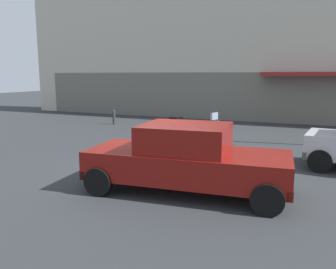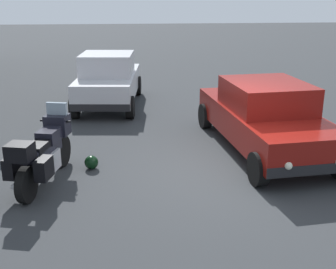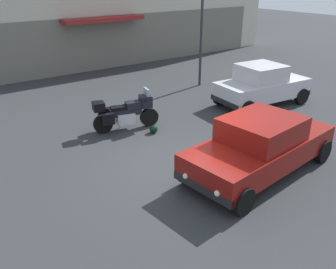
{
  "view_description": "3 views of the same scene",
  "coord_description": "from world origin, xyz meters",
  "views": [
    {
      "loc": [
        3.9,
        -8.28,
        2.64
      ],
      "look_at": [
        -0.22,
        0.96,
        0.88
      ],
      "focal_mm": 36.56,
      "sensor_mm": 36.0,
      "label": 1
    },
    {
      "loc": [
        -7.81,
        1.73,
        3.45
      ],
      "look_at": [
        -0.34,
        1.06,
        0.94
      ],
      "focal_mm": 46.33,
      "sensor_mm": 36.0,
      "label": 2
    },
    {
      "loc": [
        -5.64,
        -6.6,
        4.84
      ],
      "look_at": [
        -0.23,
        0.85,
        0.72
      ],
      "focal_mm": 38.46,
      "sensor_mm": 36.0,
      "label": 3
    }
  ],
  "objects": [
    {
      "name": "building_facade_rear",
      "position": [
        0.0,
        12.74,
        4.48
      ],
      "size": [
        31.04,
        3.4,
        9.05
      ],
      "color": "beige",
      "rests_on": "ground"
    },
    {
      "name": "helmet",
      "position": [
        0.41,
        2.54,
        0.14
      ],
      "size": [
        0.28,
        0.28,
        0.28
      ],
      "primitive_type": "sphere",
      "color": "black",
      "rests_on": "ground"
    },
    {
      "name": "bollard_curbside",
      "position": [
        -6.31,
        7.39,
        0.42
      ],
      "size": [
        0.16,
        0.16,
        0.79
      ],
      "color": "#333338",
      "rests_on": "ground"
    },
    {
      "name": "car_sedan_far",
      "position": [
        1.22,
        -1.24,
        0.78
      ],
      "size": [
        4.7,
        2.32,
        1.56
      ],
      "rotation": [
        0.0,
        0.0,
        3.24
      ],
      "color": "maroon",
      "rests_on": "ground"
    },
    {
      "name": "motorcycle",
      "position": [
        -0.2,
        3.34,
        0.62
      ],
      "size": [
        2.23,
        1.02,
        1.36
      ],
      "rotation": [
        0.0,
        0.0,
        -0.23
      ],
      "color": "black",
      "rests_on": "ground"
    },
    {
      "name": "ground_plane",
      "position": [
        0.0,
        0.0,
        0.0
      ],
      "size": [
        80.0,
        80.0,
        0.0
      ],
      "primitive_type": "plane",
      "color": "#2D3033"
    }
  ]
}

